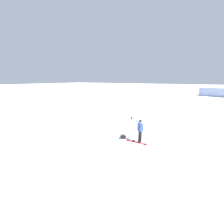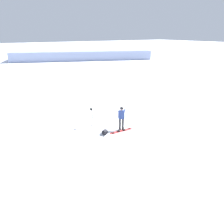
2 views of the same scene
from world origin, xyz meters
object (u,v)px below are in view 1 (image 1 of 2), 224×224
(snowboard, at_px, (136,142))
(camera_tripod, at_px, (131,122))
(snowboarder, at_px, (140,128))
(gear_bag_large, at_px, (123,136))

(snowboard, xyz_separation_m, camera_tripod, (1.39, -1.92, 0.99))
(snowboarder, bearing_deg, snowboard, 54.14)
(snowboarder, xyz_separation_m, snowboard, (0.18, 0.25, -1.05))
(camera_tripod, bearing_deg, snowboard, 126.00)
(snowboard, relative_size, gear_bag_large, 3.09)
(snowboarder, relative_size, camera_tripod, 1.24)
(snowboarder, distance_m, snowboard, 1.09)
(snowboarder, relative_size, snowboard, 0.96)
(snowboarder, relative_size, gear_bag_large, 2.96)
(gear_bag_large, height_order, camera_tripod, camera_tripod)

